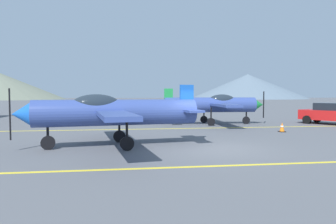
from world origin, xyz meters
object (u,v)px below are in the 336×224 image
at_px(car_sedan, 332,113).
at_px(traffic_cone_front, 282,127).
at_px(airplane_mid, 214,104).
at_px(airplane_near, 111,112).

bearing_deg(car_sedan, traffic_cone_front, -147.35).
relative_size(airplane_mid, car_sedan, 1.96).
bearing_deg(traffic_cone_front, car_sedan, 32.65).
xyz_separation_m(airplane_mid, car_sedan, (8.80, -1.34, -0.68)).
height_order(airplane_mid, traffic_cone_front, airplane_mid).
bearing_deg(airplane_near, airplane_mid, 51.44).
xyz_separation_m(airplane_mid, traffic_cone_front, (2.68, -5.26, -1.23)).
height_order(airplane_near, car_sedan, airplane_near).
relative_size(airplane_mid, traffic_cone_front, 15.24).
bearing_deg(airplane_mid, airplane_near, -128.56).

